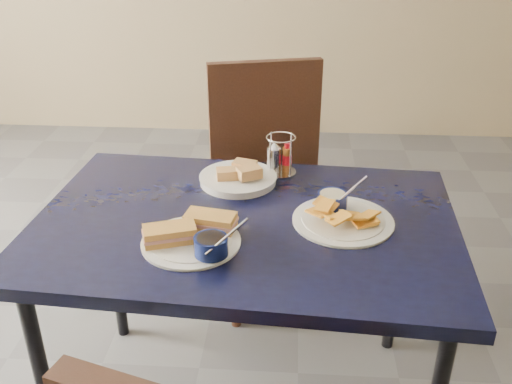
# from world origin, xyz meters

# --- Properties ---
(ground) EXTENTS (6.00, 6.00, 0.00)m
(ground) POSITION_xyz_m (0.00, 0.00, 0.00)
(ground) COLOR #4D4D52
(ground) RESTS_ON ground
(dining_table) EXTENTS (1.29, 0.90, 0.75)m
(dining_table) POSITION_xyz_m (0.19, -0.15, 0.69)
(dining_table) COLOR black
(dining_table) RESTS_ON ground
(chair_far) EXTENTS (0.57, 0.56, 1.01)m
(chair_far) POSITION_xyz_m (0.26, 0.58, 0.58)
(chair_far) COLOR black
(chair_far) RESTS_ON ground
(sandwich_plate) EXTENTS (0.30, 0.27, 0.12)m
(sandwich_plate) POSITION_xyz_m (0.07, -0.29, 0.77)
(sandwich_plate) COLOR white
(sandwich_plate) RESTS_ON dining_table
(plantain_plate) EXTENTS (0.29, 0.29, 0.12)m
(plantain_plate) POSITION_xyz_m (0.47, -0.13, 0.77)
(plantain_plate) COLOR white
(plantain_plate) RESTS_ON dining_table
(bread_basket) EXTENTS (0.25, 0.25, 0.07)m
(bread_basket) POSITION_xyz_m (0.15, 0.09, 0.77)
(bread_basket) COLOR white
(bread_basket) RESTS_ON dining_table
(condiment_caddy) EXTENTS (0.11, 0.11, 0.14)m
(condiment_caddy) POSITION_xyz_m (0.28, 0.18, 0.81)
(condiment_caddy) COLOR silver
(condiment_caddy) RESTS_ON dining_table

